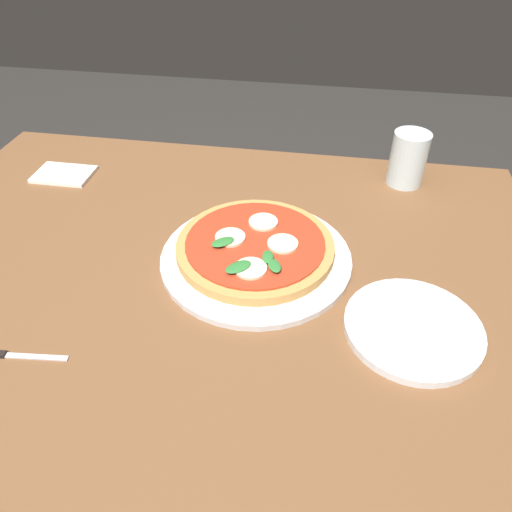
% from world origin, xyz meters
% --- Properties ---
extents(ground_plane, '(6.00, 6.00, 0.00)m').
position_xyz_m(ground_plane, '(0.00, 0.00, 0.00)').
color(ground_plane, '#2D2B28').
extents(dining_table, '(1.24, 0.93, 0.75)m').
position_xyz_m(dining_table, '(0.00, 0.00, 0.64)').
color(dining_table, brown).
rests_on(dining_table, ground_plane).
extents(serving_tray, '(0.35, 0.35, 0.01)m').
position_xyz_m(serving_tray, '(0.09, 0.04, 0.75)').
color(serving_tray, silver).
rests_on(serving_tray, dining_table).
extents(pizza, '(0.29, 0.29, 0.03)m').
position_xyz_m(pizza, '(0.08, 0.05, 0.77)').
color(pizza, tan).
rests_on(pizza, serving_tray).
extents(plate_white, '(0.21, 0.21, 0.01)m').
position_xyz_m(plate_white, '(0.36, -0.09, 0.75)').
color(plate_white, white).
rests_on(plate_white, dining_table).
extents(napkin, '(0.13, 0.09, 0.01)m').
position_xyz_m(napkin, '(-0.40, 0.26, 0.75)').
color(napkin, white).
rests_on(napkin, dining_table).
extents(glass_cup, '(0.08, 0.08, 0.12)m').
position_xyz_m(glass_cup, '(0.37, 0.36, 0.81)').
color(glass_cup, silver).
rests_on(glass_cup, dining_table).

